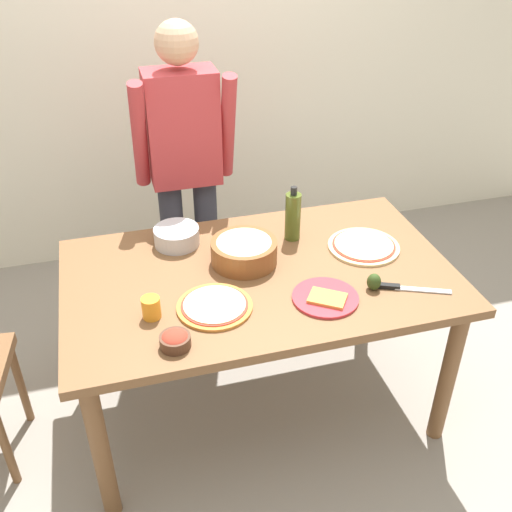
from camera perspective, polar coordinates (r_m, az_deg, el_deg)
The scene contains 14 objects.
ground at distance 2.93m, azimuth 0.27°, elevation -13.90°, with size 8.00×8.00×0.00m, color gray.
wall_back at distance 3.66m, azimuth -6.90°, elevation 19.56°, with size 5.60×0.10×2.60m, color silver.
dining_table at distance 2.49m, azimuth 0.31°, elevation -3.33°, with size 1.60×0.96×0.76m.
person_cook at distance 2.96m, azimuth -6.87°, elevation 8.85°, with size 0.49×0.25×1.62m.
pizza_raw_on_board at distance 2.63m, azimuth 10.40°, elevation 0.97°, with size 0.31×0.31×0.02m.
pizza_cooked_on_tray at distance 2.24m, azimuth -4.03°, elevation -4.85°, with size 0.29×0.29×0.02m.
plate_with_slice at distance 2.30m, azimuth 6.77°, elevation -4.03°, with size 0.26×0.26×0.02m.
popcorn_bowl at distance 2.47m, azimuth -1.17°, elevation 0.63°, with size 0.28×0.28×0.11m.
mixing_bowl_steel at distance 2.62m, azimuth -7.70°, elevation 1.92°, with size 0.20×0.20×0.08m.
small_sauce_bowl at distance 2.08m, azimuth -7.85°, elevation -8.06°, with size 0.11×0.11×0.06m.
olive_oil_bottle at distance 2.61m, azimuth 3.59°, elevation 3.89°, with size 0.07×0.07×0.26m.
cup_orange at distance 2.21m, azimuth -10.13°, elevation -4.95°, with size 0.07×0.07×0.09m, color orange.
chef_knife at distance 2.41m, azimuth 14.22°, elevation -3.02°, with size 0.28×0.14×0.02m.
avocado at distance 2.37m, azimuth 11.36°, elevation -2.46°, with size 0.06×0.06×0.07m, color #2D4219.
Camera 1 is at (-0.55, -1.92, 2.15)m, focal length 41.26 mm.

